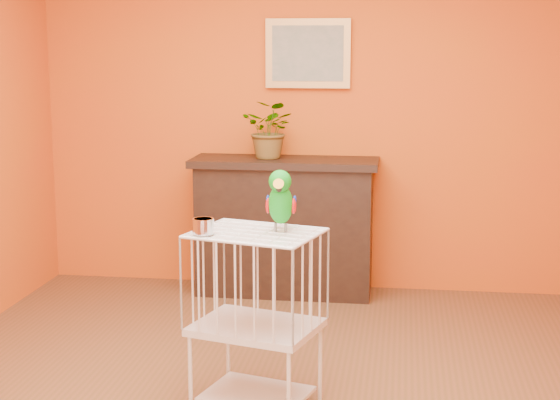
# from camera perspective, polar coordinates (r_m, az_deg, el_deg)

# --- Properties ---
(room_shell) EXTENTS (4.50, 4.50, 4.50)m
(room_shell) POSITION_cam_1_polar(r_m,az_deg,el_deg) (4.13, -1.60, 7.00)
(room_shell) COLOR #C74612
(room_shell) RESTS_ON ground
(console_cabinet) EXTENTS (1.35, 0.49, 1.00)m
(console_cabinet) POSITION_cam_1_polar(r_m,az_deg,el_deg) (6.28, 0.29, -1.77)
(console_cabinet) COLOR black
(console_cabinet) RESTS_ON ground
(potted_plant) EXTENTS (0.48, 0.51, 0.33)m
(potted_plant) POSITION_cam_1_polar(r_m,az_deg,el_deg) (6.17, -0.64, 4.26)
(potted_plant) COLOR #26722D
(potted_plant) RESTS_ON console_cabinet
(framed_picture) EXTENTS (0.62, 0.04, 0.50)m
(framed_picture) POSITION_cam_1_polar(r_m,az_deg,el_deg) (6.32, 1.87, 9.72)
(framed_picture) COLOR #C18945
(framed_picture) RESTS_ON room_shell
(birdcage) EXTENTS (0.69, 0.60, 0.91)m
(birdcage) POSITION_cam_1_polar(r_m,az_deg,el_deg) (4.32, -1.60, -7.85)
(birdcage) COLOR beige
(birdcage) RESTS_ON ground
(feed_cup) EXTENTS (0.11, 0.11, 0.07)m
(feed_cup) POSITION_cam_1_polar(r_m,az_deg,el_deg) (4.16, -5.13, -1.73)
(feed_cup) COLOR silver
(feed_cup) RESTS_ON birdcage
(parrot) EXTENTS (0.15, 0.28, 0.31)m
(parrot) POSITION_cam_1_polar(r_m,az_deg,el_deg) (4.18, 0.04, 0.01)
(parrot) COLOR #59544C
(parrot) RESTS_ON birdcage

